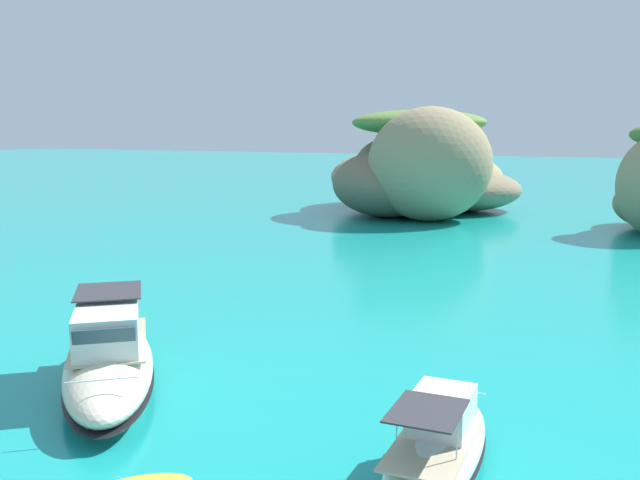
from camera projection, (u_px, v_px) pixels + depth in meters
The scene contains 3 objects.
islet_large at pixel (418, 173), 64.49m from camera, with size 22.38×25.21×9.66m.
motorboat_white at pixel (438, 448), 15.75m from camera, with size 2.17×6.40×1.99m.
motorboat_cream at pixel (109, 363), 20.79m from camera, with size 7.61×8.39×2.74m.
Camera 1 is at (15.78, -2.21, 7.82)m, focal length 38.94 mm.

